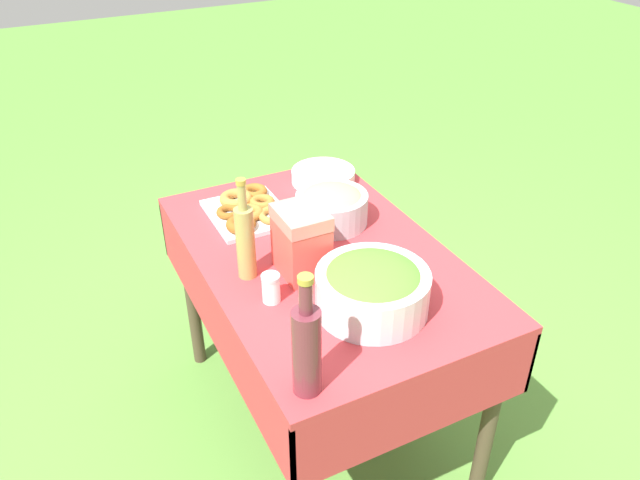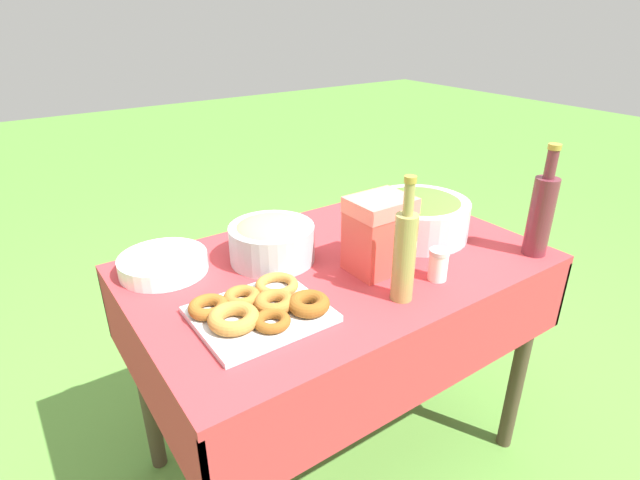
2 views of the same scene
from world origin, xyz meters
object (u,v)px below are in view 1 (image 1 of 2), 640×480
(salad_bowl, at_px, (372,287))
(plate_stack, at_px, (323,176))
(wine_bottle, at_px, (307,348))
(cooler_box, at_px, (301,241))
(olive_oil_bottle, at_px, (245,239))
(pasta_bowl, at_px, (332,205))
(donut_platter, at_px, (248,210))

(salad_bowl, xyz_separation_m, plate_stack, (-0.75, 0.23, -0.05))
(wine_bottle, bearing_deg, plate_stack, 151.07)
(cooler_box, bearing_deg, salad_bowl, 20.63)
(salad_bowl, height_order, cooler_box, cooler_box)
(olive_oil_bottle, distance_m, cooler_box, 0.16)
(olive_oil_bottle, relative_size, wine_bottle, 0.97)
(pasta_bowl, relative_size, cooler_box, 1.15)
(wine_bottle, distance_m, cooler_box, 0.49)
(donut_platter, xyz_separation_m, plate_stack, (-0.11, 0.35, 0.00))
(salad_bowl, relative_size, donut_platter, 1.00)
(salad_bowl, xyz_separation_m, pasta_bowl, (-0.46, 0.12, -0.01))
(olive_oil_bottle, bearing_deg, donut_platter, 158.44)
(donut_platter, relative_size, wine_bottle, 0.96)
(donut_platter, distance_m, plate_stack, 0.37)
(salad_bowl, relative_size, olive_oil_bottle, 0.98)
(pasta_bowl, xyz_separation_m, wine_bottle, (0.66, -0.41, 0.06))
(plate_stack, relative_size, wine_bottle, 0.73)
(cooler_box, bearing_deg, plate_stack, 146.84)
(pasta_bowl, bearing_deg, wine_bottle, -31.83)
(salad_bowl, xyz_separation_m, wine_bottle, (0.19, -0.29, 0.06))
(plate_stack, bearing_deg, cooler_box, -33.16)
(wine_bottle, xyz_separation_m, cooler_box, (-0.44, 0.20, -0.02))
(salad_bowl, bearing_deg, pasta_bowl, 165.56)
(pasta_bowl, xyz_separation_m, olive_oil_bottle, (0.16, -0.37, 0.06))
(pasta_bowl, bearing_deg, salad_bowl, -14.44)
(olive_oil_bottle, xyz_separation_m, cooler_box, (0.05, 0.15, -0.02))
(donut_platter, bearing_deg, plate_stack, 107.73)
(plate_stack, xyz_separation_m, cooler_box, (0.50, -0.33, 0.08))
(donut_platter, height_order, cooler_box, cooler_box)
(donut_platter, bearing_deg, salad_bowl, 10.42)
(salad_bowl, height_order, wine_bottle, wine_bottle)
(donut_platter, height_order, wine_bottle, wine_bottle)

